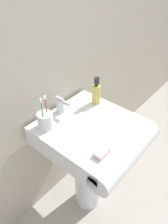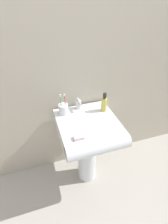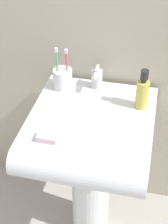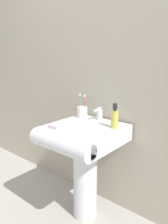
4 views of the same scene
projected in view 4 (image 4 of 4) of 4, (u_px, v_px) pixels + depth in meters
The scene contains 8 objects.
ground_plane at pixel (85, 214), 1.79m from camera, with size 6.00×6.00×0.00m, color #ADA89E.
wall_back at pixel (110, 64), 1.72m from camera, with size 5.00×0.05×2.40m, color #B7AD99.
sink_pedestal at pixel (85, 179), 1.71m from camera, with size 0.19×0.19×0.64m, color white.
sink_basin at pixel (81, 135), 1.58m from camera, with size 0.51×0.57×0.12m.
faucet at pixel (99, 114), 1.75m from camera, with size 0.05×0.10×0.10m.
toothbrush_cup at pixel (82, 112), 1.82m from camera, with size 0.09×0.09×0.20m.
soap_bottle at pixel (115, 118), 1.54m from camera, with size 0.05×0.05×0.18m.
bar_soap at pixel (54, 127), 1.55m from camera, with size 0.08×0.05×0.02m, color silver.
Camera 4 is at (0.98, -1.18, 1.25)m, focal length 35.00 mm.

